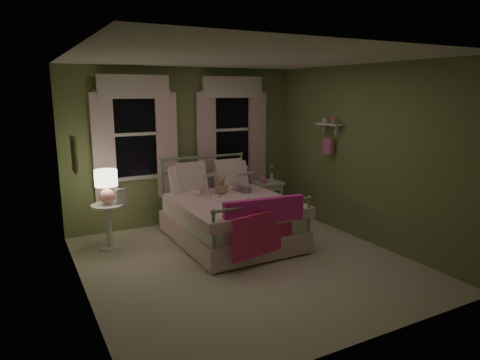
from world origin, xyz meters
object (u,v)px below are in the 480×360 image
bed (229,216)px  teddy_bear (221,186)px  child_left (200,174)px  child_right (233,174)px  nightstand_left (109,220)px  table_lamp (106,183)px  nightstand_right (267,187)px

bed → teddy_bear: size_ratio=6.73×
child_left → child_right: bearing=159.2°
nightstand_left → table_lamp: size_ratio=1.36×
bed → nightstand_right: 1.38m
child_right → nightstand_right: bearing=-175.4°
teddy_bear → nightstand_left: (-1.65, 0.27, -0.37)m
bed → child_right: 0.75m
table_lamp → child_right: bearing=-3.2°
child_left → teddy_bear: size_ratio=2.72×
child_right → bed: bearing=39.5°
nightstand_right → teddy_bear: bearing=-156.4°
teddy_bear → nightstand_left: size_ratio=0.47×
bed → nightstand_left: (-1.65, 0.53, 0.03)m
bed → table_lamp: 1.82m
nightstand_left → table_lamp: bearing=-26.6°
table_lamp → nightstand_left: bearing=153.4°
nightstand_left → nightstand_right: 2.80m
bed → child_right: size_ratio=2.79×
nightstand_left → bed: bearing=-17.8°
child_left → nightstand_left: (-1.37, 0.11, -0.56)m
bed → child_left: child_left is taller
teddy_bear → nightstand_right: (1.14, 0.50, -0.24)m
child_right → nightstand_right: size_ratio=1.14×
nightstand_left → child_left: bearing=-4.6°
bed → child_left: 0.78m
teddy_bear → nightstand_left: bearing=170.8°
bed → nightstand_right: bed is taller
child_left → child_right: child_left is taller
child_left → child_right: (0.56, 0.00, -0.05)m
nightstand_left → nightstand_right: (2.79, 0.23, 0.13)m
nightstand_left → table_lamp: 0.54m
bed → teddy_bear: bearing=90.0°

